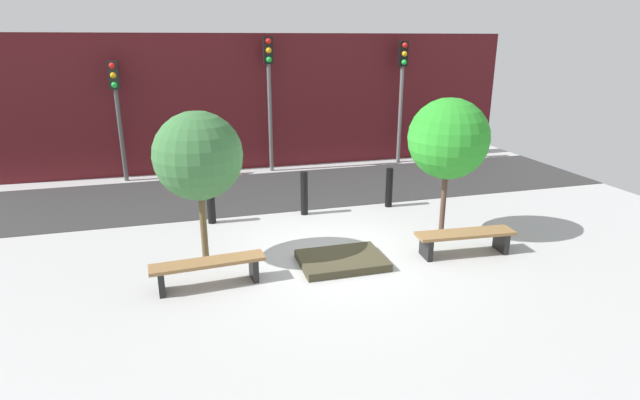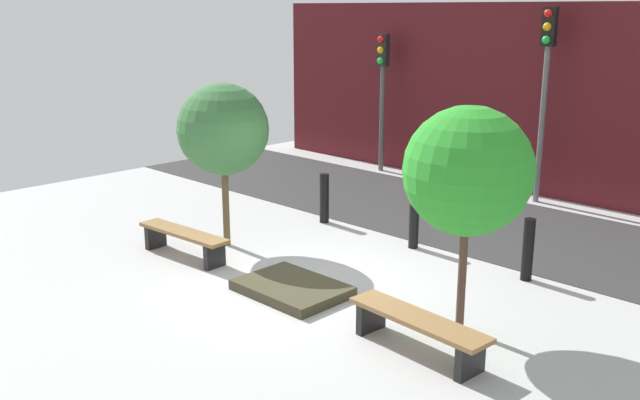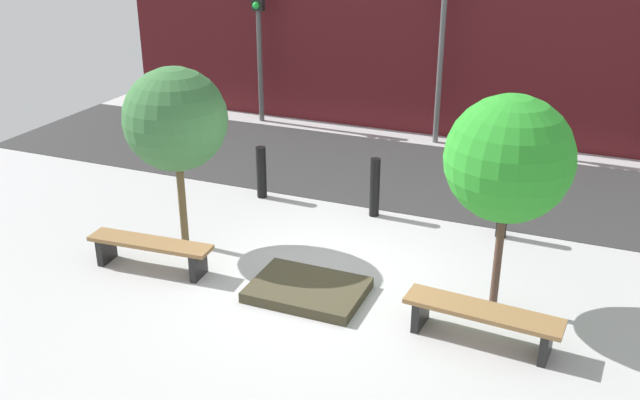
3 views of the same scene
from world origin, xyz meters
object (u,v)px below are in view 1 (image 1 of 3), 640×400
Objects in this scene: traffic_light_mid_west at (269,81)px; traffic_light_mid_east at (402,81)px; planter_bed at (342,260)px; bollard_far_left at (211,203)px; tree_behind_right_bench at (448,139)px; bollard_center at (389,188)px; bollard_left at (304,193)px; traffic_light_west at (117,99)px; bench_left at (208,268)px; bench_right at (465,238)px; tree_behind_left_bench at (198,156)px.

traffic_light_mid_west is 4.35m from traffic_light_mid_east.
planter_bed is 1.62× the size of bollard_far_left.
traffic_light_mid_east is (1.93, 6.48, 0.60)m from tree_behind_right_bench.
planter_bed is 1.59× the size of bollard_center.
traffic_light_west is at bearing 135.36° from bollard_left.
bollard_far_left is 8.12m from traffic_light_mid_east.
traffic_light_mid_west is at bearing 67.74° from bench_left.
bollard_left is (2.16, 0.00, 0.04)m from bollard_far_left.
bench_right is 0.57× the size of traffic_light_west.
traffic_light_mid_east reaches higher than bench_right.
traffic_light_mid_west reaches higher than bench_right.
bench_right is 2.01× the size of bollard_center.
bollard_center is at bearing 53.15° from planter_bed.
traffic_light_west is 4.37m from traffic_light_mid_west.
traffic_light_mid_west reaches higher than planter_bed.
traffic_light_mid_east is at bearing -0.00° from traffic_light_mid_west.
tree_behind_left_bench is (-0.00, 0.91, 1.71)m from bench_left.
bench_right is 0.67× the size of tree_behind_right_bench.
traffic_light_west reaches higher than tree_behind_right_bench.
traffic_light_mid_east is at bearing 0.01° from traffic_light_west.
tree_behind_left_bench is at bearing -96.82° from bollard_far_left.
planter_bed is (-2.43, 0.20, -0.26)m from bench_right.
bench_left is 1.85× the size of bollard_left.
traffic_light_west is (-4.35, 7.19, 2.30)m from planter_bed.
bollard_far_left is at bearing 180.00° from bollard_left.
bench_right is 2.45m from planter_bed.
planter_bed is 8.80m from traffic_light_mid_east.
traffic_light_mid_east reaches higher than bench_left.
traffic_light_mid_east is (4.35, -0.00, -0.08)m from traffic_light_mid_west.
traffic_light_mid_east reaches higher than bollard_center.
traffic_light_mid_west reaches higher than bollard_center.
planter_bed is (2.43, 0.20, -0.26)m from bench_left.
bollard_left is 0.26× the size of traffic_light_mid_east.
bollard_left is at bearing 138.01° from tree_behind_right_bench.
tree_behind_left_bench is (-2.43, 0.71, 1.97)m from planter_bed.
bench_right is at bearing -4.71° from planter_bed.
traffic_light_mid_east is at bearing 43.38° from bench_left.
bollard_far_left is (0.26, 3.09, 0.15)m from bench_left.
bollard_left is 2.16m from bollard_center.
bollard_left is at bearing 0.00° from bollard_far_left.
planter_bed is 3.21m from tree_behind_left_bench.
bench_left is 0.66× the size of tree_behind_right_bench.
bollard_far_left is at bearing 154.56° from tree_behind_right_bench.
bench_left is at bearing -108.18° from traffic_light_mid_west.
traffic_light_mid_east reaches higher than bollard_far_left.
tree_behind_right_bench is at bearing -25.44° from bollard_far_left.
traffic_light_mid_east is (8.70, 0.00, 0.33)m from traffic_light_west.
bollard_far_left is (-4.59, 3.09, 0.14)m from bench_right.
bollard_left is 0.26× the size of traffic_light_mid_west.
traffic_light_mid_west reaches higher than bench_left.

